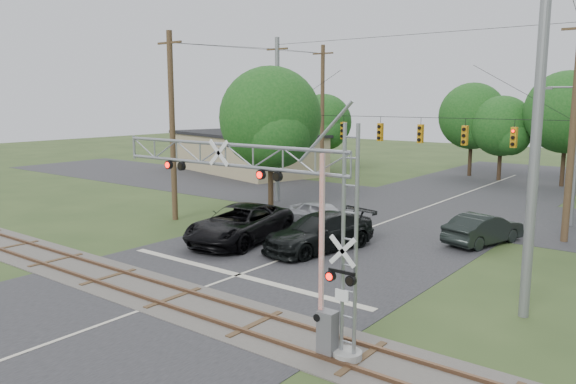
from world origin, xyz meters
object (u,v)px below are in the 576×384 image
Objects in this scene: car_dark at (319,232)px; sedan_silver at (322,214)px; commercial_building at (245,152)px; streetlight at (574,148)px; crossing_gantry at (267,206)px; pickup_black at (240,224)px; traffic_signal_span at (414,127)px.

car_dark reaches higher than sedan_silver.
streetlight is at bearing 2.05° from commercial_building.
crossing_gantry is 10.80m from car_dark.
crossing_gantry is 1.42× the size of pickup_black.
car_dark is at bearing -93.36° from traffic_signal_span.
pickup_black is at bearing 171.84° from sedan_silver.
traffic_signal_span is at bearing -10.74° from commercial_building.
traffic_signal_span is at bearing -152.32° from streetlight.
traffic_signal_span is at bearing 102.11° from crossing_gantry.
traffic_signal_span reaches higher than sedan_silver.
streetlight is (3.99, 22.52, 0.44)m from crossing_gantry.
sedan_silver is (1.28, 5.66, -0.24)m from pickup_black.
crossing_gantry is 12.24m from pickup_black.
commercial_building is at bearing 56.51° from sedan_silver.
crossing_gantry is at bearing -52.53° from pickup_black.
sedan_silver is 0.51× the size of streetlight.
crossing_gantry reaches higher than car_dark.
car_dark is 30.84m from commercial_building.
commercial_building is (-27.61, 29.66, -2.13)m from crossing_gantry.
commercial_building is (-18.99, 21.56, 1.04)m from pickup_black.
traffic_signal_span is at bearing -31.73° from sedan_silver.
streetlight reaches higher than crossing_gantry.
pickup_black is 0.84× the size of streetlight.
commercial_building is at bearing 154.48° from traffic_signal_span.
sedan_silver is at bearing -23.33° from commercial_building.
car_dark is at bearing 6.73° from pickup_black.
sedan_silver is 25.80m from commercial_building.
traffic_signal_span is at bearing 98.81° from car_dark.
crossing_gantry is 40.57m from commercial_building.
car_dark is 0.75× the size of streetlight.
crossing_gantry reaches higher than pickup_black.
commercial_building is (-23.67, 11.30, -3.68)m from traffic_signal_span.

